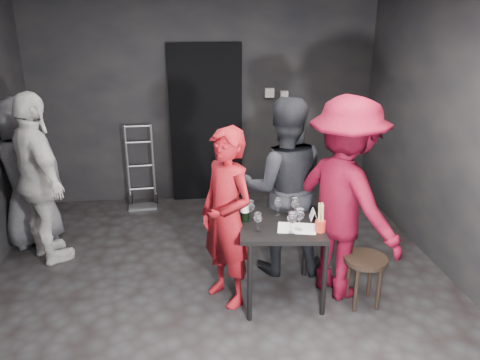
{
  "coord_description": "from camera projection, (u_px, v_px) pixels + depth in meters",
  "views": [
    {
      "loc": [
        -0.28,
        -3.68,
        2.51
      ],
      "look_at": [
        0.19,
        0.25,
        1.05
      ],
      "focal_mm": 35.0,
      "sensor_mm": 36.0,
      "label": 1
    }
  ],
  "objects": [
    {
      "name": "floor",
      "position": [
        223.0,
        296.0,
        4.33
      ],
      "size": [
        4.5,
        5.0,
        0.02
      ],
      "primitive_type": "cube",
      "color": "black",
      "rests_on": "ground"
    },
    {
      "name": "wall_back",
      "position": [
        205.0,
        101.0,
        6.19
      ],
      "size": [
        4.5,
        0.04,
        2.7
      ],
      "primitive_type": "cube",
      "color": "black",
      "rests_on": "ground"
    },
    {
      "name": "wall_right",
      "position": [
        475.0,
        148.0,
        4.11
      ],
      "size": [
        0.04,
        5.0,
        2.7
      ],
      "primitive_type": "cube",
      "color": "black",
      "rests_on": "ground"
    },
    {
      "name": "doorway",
      "position": [
        206.0,
        124.0,
        6.24
      ],
      "size": [
        0.95,
        0.1,
        2.1
      ],
      "primitive_type": "cube",
      "color": "black",
      "rests_on": "ground"
    },
    {
      "name": "wallbox_upper",
      "position": [
        269.0,
        93.0,
        6.2
      ],
      "size": [
        0.12,
        0.06,
        0.12
      ],
      "primitive_type": "cube",
      "color": "#B7B7B2",
      "rests_on": "wall_back"
    },
    {
      "name": "wallbox_lower",
      "position": [
        284.0,
        96.0,
        6.24
      ],
      "size": [
        0.1,
        0.06,
        0.14
      ],
      "primitive_type": "cube",
      "color": "#B7B7B2",
      "rests_on": "wall_back"
    },
    {
      "name": "hand_truck",
      "position": [
        142.0,
        191.0,
        6.25
      ],
      "size": [
        0.37,
        0.32,
        1.11
      ],
      "rotation": [
        0.0,
        0.0,
        0.06
      ],
      "color": "#B2B2B7",
      "rests_on": "floor"
    },
    {
      "name": "tasting_table",
      "position": [
        281.0,
        232.0,
        4.11
      ],
      "size": [
        0.72,
        0.72,
        0.75
      ],
      "rotation": [
        0.0,
        0.0,
        -0.12
      ],
      "color": "black",
      "rests_on": "floor"
    },
    {
      "name": "stool",
      "position": [
        365.0,
        266.0,
        4.09
      ],
      "size": [
        0.38,
        0.38,
        0.47
      ],
      "rotation": [
        0.0,
        0.0,
        -0.29
      ],
      "color": "black",
      "rests_on": "floor"
    },
    {
      "name": "server_red",
      "position": [
        227.0,
        212.0,
        4.01
      ],
      "size": [
        0.69,
        0.75,
        1.72
      ],
      "primitive_type": "imported",
      "rotation": [
        0.0,
        0.0,
        -0.97
      ],
      "color": "maroon",
      "rests_on": "floor"
    },
    {
      "name": "woman_black",
      "position": [
        284.0,
        173.0,
        4.46
      ],
      "size": [
        1.06,
        0.66,
        2.06
      ],
      "primitive_type": "imported",
      "rotation": [
        0.0,
        0.0,
        3.03
      ],
      "color": "black",
      "rests_on": "floor"
    },
    {
      "name": "man_maroon",
      "position": [
        347.0,
        178.0,
        4.04
      ],
      "size": [
        1.28,
        1.6,
        2.26
      ],
      "primitive_type": "imported",
      "rotation": [
        0.0,
        0.0,
        2.06
      ],
      "color": "#580618",
      "rests_on": "floor"
    },
    {
      "name": "bystander_cream",
      "position": [
        37.0,
        165.0,
        4.61
      ],
      "size": [
        1.2,
        1.34,
        2.1
      ],
      "primitive_type": "imported",
      "rotation": [
        0.0,
        0.0,
        2.19
      ],
      "color": "silver",
      "rests_on": "floor"
    },
    {
      "name": "bystander_grey",
      "position": [
        24.0,
        165.0,
        5.03
      ],
      "size": [
        1.01,
        0.92,
        1.83
      ],
      "primitive_type": "imported",
      "rotation": [
        0.0,
        0.0,
        3.76
      ],
      "color": "#56555C",
      "rests_on": "floor"
    },
    {
      "name": "tasting_mat",
      "position": [
        297.0,
        228.0,
        3.96
      ],
      "size": [
        0.36,
        0.28,
        0.0
      ],
      "primitive_type": "cube",
      "rotation": [
        0.0,
        0.0,
        -0.23
      ],
      "color": "white",
      "rests_on": "tasting_table"
    },
    {
      "name": "wine_glass_a",
      "position": [
        258.0,
        221.0,
        3.89
      ],
      "size": [
        0.08,
        0.08,
        0.18
      ],
      "primitive_type": null,
      "rotation": [
        0.0,
        0.0,
        -0.16
      ],
      "color": "white",
      "rests_on": "tasting_table"
    },
    {
      "name": "wine_glass_b",
      "position": [
        250.0,
        210.0,
        4.07
      ],
      "size": [
        0.1,
        0.1,
        0.21
      ],
      "primitive_type": null,
      "rotation": [
        0.0,
        0.0,
        -0.36
      ],
      "color": "white",
      "rests_on": "tasting_table"
    },
    {
      "name": "wine_glass_c",
      "position": [
        278.0,
        206.0,
        4.19
      ],
      "size": [
        0.09,
        0.09,
        0.18
      ],
      "primitive_type": null,
      "rotation": [
        0.0,
        0.0,
        -0.31
      ],
      "color": "white",
      "rests_on": "tasting_table"
    },
    {
      "name": "wine_glass_d",
      "position": [
        292.0,
        222.0,
        3.84
      ],
      "size": [
        0.1,
        0.1,
        0.21
      ],
      "primitive_type": null,
      "rotation": [
        0.0,
        0.0,
        -0.37
      ],
      "color": "white",
      "rests_on": "tasting_table"
    },
    {
      "name": "wine_glass_e",
      "position": [
        299.0,
        218.0,
        3.9
      ],
      "size": [
        0.1,
        0.1,
        0.22
      ],
      "primitive_type": null,
      "rotation": [
        0.0,
        0.0,
        0.16
      ],
      "color": "white",
      "rests_on": "tasting_table"
    },
    {
      "name": "wine_glass_f",
      "position": [
        295.0,
        207.0,
        4.13
      ],
      "size": [
        0.08,
        0.08,
        0.21
      ],
      "primitive_type": null,
      "rotation": [
        0.0,
        0.0,
        0.06
      ],
      "color": "white",
      "rests_on": "tasting_table"
    },
    {
      "name": "wine_bottle",
      "position": [
        245.0,
        208.0,
        4.07
      ],
      "size": [
        0.08,
        0.08,
        0.32
      ],
      "rotation": [
        0.0,
        0.0,
        -0.4
      ],
      "color": "black",
      "rests_on": "tasting_table"
    },
    {
      "name": "breadstick_cup",
      "position": [
        321.0,
        218.0,
        3.87
      ],
      "size": [
        0.09,
        0.09,
        0.27
      ],
      "rotation": [
        0.0,
        0.0,
        -0.1
      ],
      "color": "#A82717",
      "rests_on": "tasting_table"
    },
    {
      "name": "reserved_card",
      "position": [
        312.0,
        214.0,
        4.13
      ],
      "size": [
        0.08,
        0.12,
        0.09
      ],
      "primitive_type": null,
      "rotation": [
        0.0,
        0.0,
        -0.1
      ],
      "color": "white",
      "rests_on": "tasting_table"
    }
  ]
}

